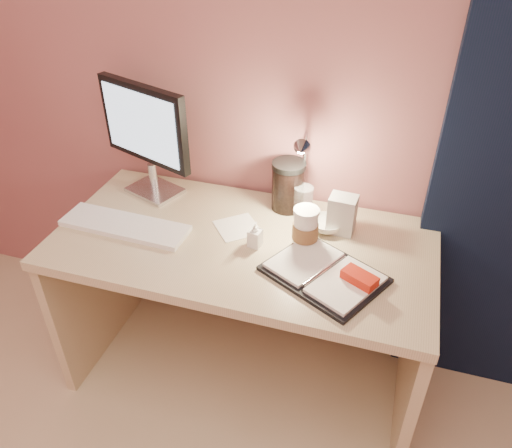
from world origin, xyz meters
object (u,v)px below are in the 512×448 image
(desk_lamp, at_px, (298,167))
(lotion_bottle, at_px, (255,235))
(clear_cup, at_px, (303,202))
(desk, at_px, (249,274))
(product_box, at_px, (342,214))
(coffee_cup, at_px, (305,228))
(monitor, at_px, (147,131))
(keyboard, at_px, (125,226))
(dark_jar, at_px, (288,188))
(bowl, at_px, (327,225))
(planner, at_px, (327,274))

(desk_lamp, bearing_deg, lotion_bottle, -115.97)
(clear_cup, bearing_deg, desk, -140.57)
(product_box, relative_size, desk_lamp, 0.43)
(coffee_cup, xyz_separation_m, lotion_bottle, (-0.17, -0.06, -0.02))
(desk, distance_m, product_box, 0.46)
(coffee_cup, xyz_separation_m, desk_lamp, (-0.08, 0.18, 0.14))
(coffee_cup, xyz_separation_m, product_box, (0.11, 0.12, 0.00))
(monitor, height_order, coffee_cup, monitor)
(monitor, bearing_deg, product_box, 16.77)
(coffee_cup, bearing_deg, desk_lamp, 113.29)
(desk, relative_size, keyboard, 2.82)
(clear_cup, relative_size, product_box, 0.88)
(clear_cup, bearing_deg, dark_jar, 148.18)
(desk, bearing_deg, bowl, 17.00)
(planner, distance_m, desk_lamp, 0.43)
(product_box, bearing_deg, coffee_cup, -127.90)
(keyboard, height_order, planner, planner)
(product_box, xyz_separation_m, desk_lamp, (-0.19, 0.06, 0.14))
(bowl, xyz_separation_m, desk_lamp, (-0.14, 0.06, 0.19))
(keyboard, distance_m, coffee_cup, 0.69)
(desk_lamp, bearing_deg, planner, -65.69)
(coffee_cup, xyz_separation_m, dark_jar, (-0.12, 0.22, 0.02))
(monitor, bearing_deg, lotion_bottle, -3.94)
(lotion_bottle, xyz_separation_m, product_box, (0.28, 0.18, 0.02))
(keyboard, xyz_separation_m, clear_cup, (0.63, 0.28, 0.06))
(keyboard, distance_m, bowl, 0.77)
(keyboard, height_order, dark_jar, dark_jar)
(lotion_bottle, bearing_deg, product_box, 33.28)
(monitor, xyz_separation_m, desk_lamp, (0.61, 0.01, -0.07))
(bowl, bearing_deg, desk, -163.00)
(monitor, height_order, desk_lamp, monitor)
(desk, relative_size, clear_cup, 10.70)
(coffee_cup, bearing_deg, bowl, 63.40)
(desk_lamp, bearing_deg, dark_jar, 131.05)
(keyboard, bearing_deg, monitor, 94.38)
(planner, height_order, clear_cup, clear_cup)
(coffee_cup, distance_m, lotion_bottle, 0.18)
(desk, relative_size, dark_jar, 7.67)
(dark_jar, bearing_deg, desk, -118.82)
(planner, relative_size, desk_lamp, 1.32)
(desk, distance_m, desk_lamp, 0.49)
(clear_cup, bearing_deg, lotion_bottle, -117.12)
(planner, xyz_separation_m, coffee_cup, (-0.11, 0.15, 0.06))
(planner, distance_m, clear_cup, 0.37)
(desk, distance_m, dark_jar, 0.38)
(planner, relative_size, clear_cup, 3.47)
(dark_jar, relative_size, product_box, 1.22)
(keyboard, xyz_separation_m, product_box, (0.79, 0.22, 0.06))
(clear_cup, relative_size, desk_lamp, 0.38)
(lotion_bottle, height_order, dark_jar, dark_jar)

